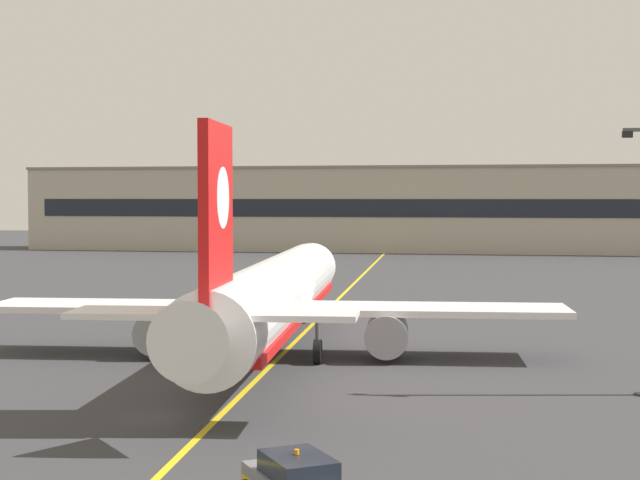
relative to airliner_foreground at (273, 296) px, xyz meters
name	(u,v)px	position (x,y,z in m)	size (l,w,h in m)	color
ground_plane	(172,419)	(-0.56, -15.25, -3.37)	(400.00, 400.00, 0.00)	#353538
taxiway_centreline	(314,323)	(-0.56, 14.75, -3.37)	(0.30, 180.00, 0.01)	yellow
airliner_foreground	(273,296)	(0.00, 0.00, 0.00)	(32.30, 41.52, 11.65)	white
safety_cone_by_nose_gear	(342,319)	(1.34, 15.42, -3.11)	(0.44, 0.44, 0.55)	orange
terminal_building	(484,209)	(9.67, 105.00, 3.48)	(149.57, 12.40, 13.68)	#B2A893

